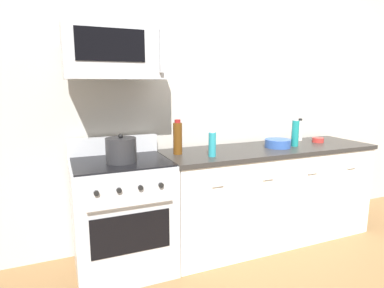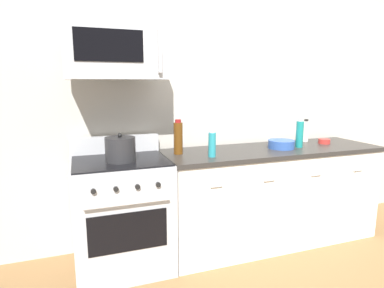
# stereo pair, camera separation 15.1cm
# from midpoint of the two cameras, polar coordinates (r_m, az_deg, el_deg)

# --- Properties ---
(ground_plane) EXTENTS (6.23, 6.23, 0.00)m
(ground_plane) POSITION_cam_midpoint_polar(r_m,az_deg,el_deg) (3.45, 14.73, -15.89)
(ground_plane) COLOR olive
(back_wall) EXTENTS (5.19, 0.10, 2.70)m
(back_wall) POSITION_cam_midpoint_polar(r_m,az_deg,el_deg) (3.45, 11.93, 7.55)
(back_wall) COLOR #B7B2A8
(back_wall) RESTS_ON ground_plane
(counter_unit) EXTENTS (2.10, 0.66, 0.92)m
(counter_unit) POSITION_cam_midpoint_polar(r_m,az_deg,el_deg) (3.27, 15.12, -8.65)
(counter_unit) COLOR silver
(counter_unit) RESTS_ON ground_plane
(range_oven) EXTENTS (0.76, 0.69, 1.07)m
(range_oven) POSITION_cam_midpoint_polar(r_m,az_deg,el_deg) (2.76, -10.65, -11.91)
(range_oven) COLOR #B7BABF
(range_oven) RESTS_ON ground_plane
(microwave) EXTENTS (0.74, 0.44, 0.40)m
(microwave) POSITION_cam_midpoint_polar(r_m,az_deg,el_deg) (2.61, -11.79, 15.49)
(microwave) COLOR #B7BABF
(bottle_sparkling_teal) EXTENTS (0.07, 0.07, 0.27)m
(bottle_sparkling_teal) POSITION_cam_midpoint_polar(r_m,az_deg,el_deg) (3.26, 19.72, 1.70)
(bottle_sparkling_teal) COLOR #197F7A
(bottle_sparkling_teal) RESTS_ON countertop_slab
(bottle_dish_soap) EXTENTS (0.06, 0.06, 0.22)m
(bottle_dish_soap) POSITION_cam_midpoint_polar(r_m,az_deg,el_deg) (2.68, 5.18, -0.05)
(bottle_dish_soap) COLOR teal
(bottle_dish_soap) RESTS_ON countertop_slab
(bottle_wine_amber) EXTENTS (0.08, 0.08, 0.30)m
(bottle_wine_amber) POSITION_cam_midpoint_polar(r_m,az_deg,el_deg) (2.77, -0.90, 1.11)
(bottle_wine_amber) COLOR #59330F
(bottle_wine_amber) RESTS_ON countertop_slab
(bottle_vinegar_white) EXTENTS (0.06, 0.06, 0.23)m
(bottle_vinegar_white) POSITION_cam_midpoint_polar(r_m,az_deg,el_deg) (3.62, 20.55, 2.17)
(bottle_vinegar_white) COLOR silver
(bottle_vinegar_white) RESTS_ON countertop_slab
(bowl_blue_mixing) EXTENTS (0.24, 0.24, 0.08)m
(bowl_blue_mixing) POSITION_cam_midpoint_polar(r_m,az_deg,el_deg) (3.17, 16.79, 0.01)
(bowl_blue_mixing) COLOR #2D519E
(bowl_blue_mixing) RESTS_ON countertop_slab
(bowl_red_small) EXTENTS (0.11, 0.11, 0.05)m
(bowl_red_small) POSITION_cam_midpoint_polar(r_m,az_deg,el_deg) (3.57, 23.43, 0.47)
(bowl_red_small) COLOR #B72D28
(bowl_red_small) RESTS_ON countertop_slab
(stockpot) EXTENTS (0.23, 0.23, 0.22)m
(stockpot) POSITION_cam_midpoint_polar(r_m,az_deg,el_deg) (2.55, -10.87, -0.91)
(stockpot) COLOR #262628
(stockpot) RESTS_ON range_oven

